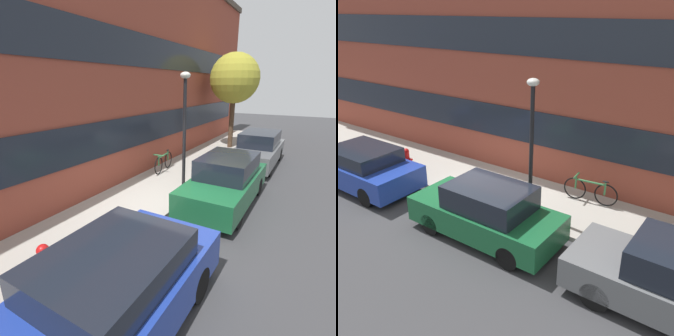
{
  "view_description": "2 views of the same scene",
  "coord_description": "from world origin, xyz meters",
  "views": [
    {
      "loc": [
        -5.96,
        -3.2,
        3.46
      ],
      "look_at": [
        0.6,
        0.56,
        1.05
      ],
      "focal_mm": 28.0,
      "sensor_mm": 36.0,
      "label": 1
    },
    {
      "loc": [
        6.4,
        -7.38,
        5.43
      ],
      "look_at": [
        0.81,
        0.43,
        1.29
      ],
      "focal_mm": 40.0,
      "sensor_mm": 36.0,
      "label": 2
    }
  ],
  "objects": [
    {
      "name": "ground_plane",
      "position": [
        0.0,
        0.0,
        0.0
      ],
      "size": [
        56.0,
        56.0,
        0.0
      ],
      "primitive_type": "plane",
      "color": "#38383A"
    },
    {
      "name": "sidewalk_strip",
      "position": [
        0.0,
        1.29,
        0.06
      ],
      "size": [
        28.0,
        2.59,
        0.13
      ],
      "color": "#A8A399",
      "rests_on": "ground_plane"
    },
    {
      "name": "rowhouse_facade",
      "position": [
        0.0,
        3.03,
        4.2
      ],
      "size": [
        28.0,
        1.02,
        8.38
      ],
      "color": "brown",
      "rests_on": "ground_plane"
    },
    {
      "name": "parked_car_blue",
      "position": [
        -3.84,
        -1.05,
        0.68
      ],
      "size": [
        4.07,
        1.8,
        1.36
      ],
      "rotation": [
        0.0,
        0.0,
        3.14
      ],
      "color": "#1E3899",
      "rests_on": "ground_plane"
    },
    {
      "name": "parked_car_green",
      "position": [
        1.27,
        -1.05,
        0.71
      ],
      "size": [
        3.93,
        1.64,
        1.47
      ],
      "rotation": [
        0.0,
        0.0,
        3.14
      ],
      "color": "#195B33",
      "rests_on": "ground_plane"
    },
    {
      "name": "parked_car_grey",
      "position": [
        5.87,
        -1.05,
        0.73
      ],
      "size": [
        4.22,
        1.65,
        1.49
      ],
      "rotation": [
        0.0,
        0.0,
        3.14
      ],
      "color": "slate",
      "rests_on": "ground_plane"
    },
    {
      "name": "fire_hydrant",
      "position": [
        -3.67,
        0.6,
        0.49
      ],
      "size": [
        0.54,
        0.3,
        0.72
      ],
      "color": "red",
      "rests_on": "sidewalk_strip"
    },
    {
      "name": "bicycle",
      "position": [
        2.71,
        1.98,
        0.52
      ],
      "size": [
        1.61,
        0.44,
        0.78
      ],
      "rotation": [
        0.0,
        0.0,
        3.25
      ],
      "color": "black",
      "rests_on": "sidewalk_strip"
    },
    {
      "name": "street_tree",
      "position": [
        8.23,
        0.94,
        3.76
      ],
      "size": [
        2.56,
        2.56,
        4.93
      ],
      "color": "#473323",
      "rests_on": "sidewalk_strip"
    },
    {
      "name": "lamp_post",
      "position": [
        1.57,
        0.51,
        2.49
      ],
      "size": [
        0.32,
        0.32,
        3.71
      ],
      "color": "black",
      "rests_on": "sidewalk_strip"
    }
  ]
}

